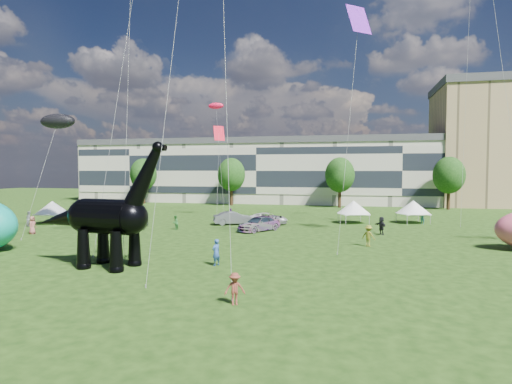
# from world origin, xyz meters

# --- Properties ---
(ground) EXTENTS (220.00, 220.00, 0.00)m
(ground) POSITION_xyz_m (0.00, 0.00, 0.00)
(ground) COLOR #16330C
(ground) RESTS_ON ground
(terrace_row) EXTENTS (78.00, 11.00, 12.00)m
(terrace_row) POSITION_xyz_m (-8.00, 62.00, 6.00)
(terrace_row) COLOR beige
(terrace_row) RESTS_ON ground
(tree_far_left) EXTENTS (5.20, 5.20, 9.44)m
(tree_far_left) POSITION_xyz_m (-30.00, 53.00, 6.29)
(tree_far_left) COLOR #382314
(tree_far_left) RESTS_ON ground
(tree_mid_left) EXTENTS (5.20, 5.20, 9.44)m
(tree_mid_left) POSITION_xyz_m (-12.00, 53.00, 6.29)
(tree_mid_left) COLOR #382314
(tree_mid_left) RESTS_ON ground
(tree_mid_right) EXTENTS (5.20, 5.20, 9.44)m
(tree_mid_right) POSITION_xyz_m (8.00, 53.00, 6.29)
(tree_mid_right) COLOR #382314
(tree_mid_right) RESTS_ON ground
(tree_far_right) EXTENTS (5.20, 5.20, 9.44)m
(tree_far_right) POSITION_xyz_m (26.00, 53.00, 6.29)
(tree_far_right) COLOR #382314
(tree_far_right) RESTS_ON ground
(dinosaur_sculpture) EXTENTS (10.92, 3.41, 8.89)m
(dinosaur_sculpture) POSITION_xyz_m (-6.54, 2.16, 3.36)
(dinosaur_sculpture) COLOR black
(dinosaur_sculpture) RESTS_ON ground
(car_silver) EXTENTS (3.13, 4.83, 1.53)m
(car_silver) POSITION_xyz_m (-13.73, 20.52, 0.76)
(car_silver) COLOR #ABACB0
(car_silver) RESTS_ON ground
(car_grey) EXTENTS (5.14, 3.55, 1.60)m
(car_grey) POSITION_xyz_m (-3.94, 25.95, 0.80)
(car_grey) COLOR gray
(car_grey) RESTS_ON ground
(car_white) EXTENTS (4.97, 2.34, 1.37)m
(car_white) POSITION_xyz_m (0.04, 27.59, 0.69)
(car_white) COLOR silver
(car_white) RESTS_ON ground
(car_dark) EXTENTS (4.80, 5.75, 1.57)m
(car_dark) POSITION_xyz_m (0.28, 21.33, 0.79)
(car_dark) COLOR #595960
(car_dark) RESTS_ON ground
(gazebo_near) EXTENTS (5.21, 5.21, 2.84)m
(gazebo_near) POSITION_xyz_m (10.39, 30.76, 1.99)
(gazebo_near) COLOR white
(gazebo_near) RESTS_ON ground
(gazebo_far) EXTENTS (5.23, 5.23, 2.85)m
(gazebo_far) POSITION_xyz_m (17.71, 32.47, 2.00)
(gazebo_far) COLOR white
(gazebo_far) RESTS_ON ground
(gazebo_left) EXTENTS (4.21, 4.21, 2.79)m
(gazebo_left) POSITION_xyz_m (-26.57, 22.35, 1.96)
(gazebo_left) COLOR white
(gazebo_left) RESTS_ON ground
(visitors) EXTENTS (46.74, 36.30, 1.88)m
(visitors) POSITION_xyz_m (-1.43, 15.40, 0.90)
(visitors) COLOR black
(visitors) RESTS_ON ground
(kites) EXTENTS (55.14, 43.99, 26.64)m
(kites) POSITION_xyz_m (-10.04, 12.30, 21.59)
(kites) COLOR red
(kites) RESTS_ON ground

